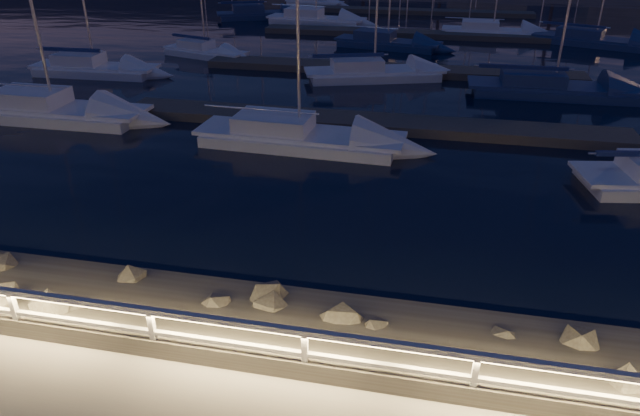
# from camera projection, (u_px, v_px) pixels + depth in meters

# --- Properties ---
(ground) EXTENTS (400.00, 400.00, 0.00)m
(ground) POSITION_uv_depth(u_px,v_px,m) (254.00, 367.00, 10.78)
(ground) COLOR #9C968D
(ground) RESTS_ON ground
(harbor_water) EXTENTS (400.00, 440.00, 0.60)m
(harbor_water) POSITION_uv_depth(u_px,v_px,m) (397.00, 60.00, 38.43)
(harbor_water) COLOR black
(harbor_water) RESTS_ON ground
(guard_rail) EXTENTS (44.11, 0.12, 1.06)m
(guard_rail) POSITION_uv_depth(u_px,v_px,m) (248.00, 334.00, 10.44)
(guard_rail) COLOR silver
(guard_rail) RESTS_ON ground
(riprap) EXTENTS (23.99, 2.88, 1.42)m
(riprap) POSITION_uv_depth(u_px,v_px,m) (14.00, 298.00, 12.95)
(riprap) COLOR #666257
(riprap) RESTS_ON ground
(floating_docks) EXTENTS (22.00, 36.00, 0.40)m
(floating_docks) POSITION_uv_depth(u_px,v_px,m) (399.00, 48.00, 39.29)
(floating_docks) COLOR #585249
(floating_docks) RESTS_ON ground
(sailboat_a) EXTENTS (7.42, 2.51, 12.54)m
(sailboat_a) POSITION_uv_depth(u_px,v_px,m) (92.00, 67.00, 33.10)
(sailboat_a) COLOR silver
(sailboat_a) RESTS_ON ground
(sailboat_b) EXTENTS (8.64, 2.68, 14.65)m
(sailboat_b) POSITION_uv_depth(u_px,v_px,m) (50.00, 109.00, 25.80)
(sailboat_b) COLOR silver
(sailboat_b) RESTS_ON ground
(sailboat_c) EXTENTS (8.46, 2.91, 14.15)m
(sailboat_c) POSITION_uv_depth(u_px,v_px,m) (294.00, 134.00, 22.84)
(sailboat_c) COLOR silver
(sailboat_c) RESTS_ON ground
(sailboat_e) EXTENTS (6.25, 3.51, 10.33)m
(sailboat_e) POSITION_uv_depth(u_px,v_px,m) (204.00, 50.00, 37.51)
(sailboat_e) COLOR silver
(sailboat_e) RESTS_ON ground
(sailboat_f) EXTENTS (8.06, 4.58, 13.27)m
(sailboat_f) POSITION_uv_depth(u_px,v_px,m) (370.00, 72.00, 32.19)
(sailboat_f) COLOR silver
(sailboat_f) RESTS_ON ground
(sailboat_g) EXTENTS (8.61, 2.76, 14.49)m
(sailboat_g) POSITION_uv_depth(u_px,v_px,m) (549.00, 87.00, 29.23)
(sailboat_g) COLOR navy
(sailboat_g) RESTS_ON ground
(sailboat_i) EXTENTS (7.73, 4.97, 12.93)m
(sailboat_i) POSITION_uv_depth(u_px,v_px,m) (257.00, 13.00, 51.67)
(sailboat_i) COLOR navy
(sailboat_i) RESTS_ON ground
(sailboat_j) EXTENTS (7.67, 3.67, 12.61)m
(sailboat_j) POSITION_uv_depth(u_px,v_px,m) (385.00, 41.00, 40.11)
(sailboat_j) COLOR navy
(sailboat_j) RESTS_ON ground
(sailboat_k) EXTENTS (7.80, 2.68, 13.06)m
(sailboat_k) POSITION_uv_depth(u_px,v_px,m) (490.00, 31.00, 44.04)
(sailboat_k) COLOR silver
(sailboat_k) RESTS_ON ground
(sailboat_l) EXTENTS (8.68, 5.33, 14.25)m
(sailboat_l) POSITION_uv_depth(u_px,v_px,m) (592.00, 39.00, 40.90)
(sailboat_l) COLOR navy
(sailboat_l) RESTS_ON ground
(sailboat_m) EXTENTS (6.28, 2.90, 10.39)m
(sailboat_m) POSITION_uv_depth(u_px,v_px,m) (313.00, 2.00, 59.40)
(sailboat_m) COLOR silver
(sailboat_m) RESTS_ON ground
(sailboat_n) EXTENTS (8.65, 3.46, 14.36)m
(sailboat_n) POSITION_uv_depth(u_px,v_px,m) (314.00, 19.00, 49.01)
(sailboat_n) COLOR silver
(sailboat_n) RESTS_ON ground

